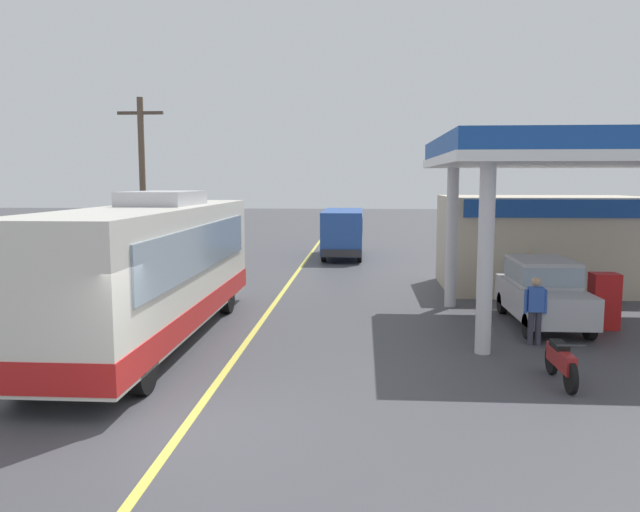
% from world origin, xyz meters
% --- Properties ---
extents(ground, '(120.00, 120.00, 0.00)m').
position_xyz_m(ground, '(0.00, 20.00, 0.00)').
color(ground, '#424247').
extents(lane_divider_stripe, '(0.16, 50.00, 0.01)m').
position_xyz_m(lane_divider_stripe, '(0.00, 15.00, 0.00)').
color(lane_divider_stripe, '#D8CC4C').
rests_on(lane_divider_stripe, ground).
extents(coach_bus_main, '(2.60, 11.04, 3.69)m').
position_xyz_m(coach_bus_main, '(-2.33, 5.46, 1.72)').
color(coach_bus_main, silver).
rests_on(coach_bus_main, ground).
extents(gas_station_roadside, '(9.10, 11.95, 5.10)m').
position_xyz_m(gas_station_roadside, '(9.32, 11.70, 2.63)').
color(gas_station_roadside, '#194799').
rests_on(gas_station_roadside, ground).
extents(car_at_pump, '(1.70, 4.20, 1.82)m').
position_xyz_m(car_at_pump, '(7.79, 7.85, 1.01)').
color(car_at_pump, '#B2B2B7').
rests_on(car_at_pump, ground).
extents(minibus_opposing_lane, '(2.04, 6.13, 2.44)m').
position_xyz_m(minibus_opposing_lane, '(1.81, 22.88, 1.47)').
color(minibus_opposing_lane, '#264C9E').
rests_on(minibus_opposing_lane, ground).
extents(motorcycle_parked_forecourt, '(0.55, 1.80, 0.92)m').
position_xyz_m(motorcycle_parked_forecourt, '(6.74, 2.75, 0.44)').
color(motorcycle_parked_forecourt, black).
rests_on(motorcycle_parked_forecourt, ground).
extents(pedestrian_near_pump, '(0.55, 0.22, 1.66)m').
position_xyz_m(pedestrian_near_pump, '(7.00, 5.63, 0.93)').
color(pedestrian_near_pump, '#33333F').
rests_on(pedestrian_near_pump, ground).
extents(pedestrian_by_shop, '(0.55, 0.22, 1.66)m').
position_xyz_m(pedestrian_by_shop, '(8.26, 11.05, 0.93)').
color(pedestrian_by_shop, '#33333F').
rests_on(pedestrian_by_shop, ground).
extents(utility_pole_roadside, '(1.80, 0.24, 7.18)m').
position_xyz_m(utility_pole_roadside, '(-5.83, 14.67, 3.77)').
color(utility_pole_roadside, brown).
rests_on(utility_pole_roadside, ground).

